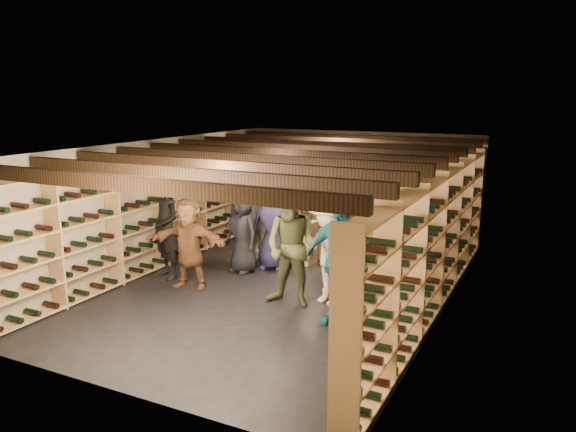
% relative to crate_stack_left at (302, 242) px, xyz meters
% --- Properties ---
extents(ground, '(8.00, 8.00, 0.00)m').
position_rel_crate_stack_left_xyz_m(ground, '(0.22, -1.31, -0.42)').
color(ground, black).
rests_on(ground, ground).
extents(walls, '(5.52, 8.02, 2.40)m').
position_rel_crate_stack_left_xyz_m(walls, '(0.22, -1.31, 0.78)').
color(walls, tan).
rests_on(walls, ground).
extents(ceiling, '(5.50, 8.00, 0.01)m').
position_rel_crate_stack_left_xyz_m(ceiling, '(0.22, -1.31, 1.98)').
color(ceiling, beige).
rests_on(ceiling, walls).
extents(ceiling_joists, '(5.40, 7.12, 0.18)m').
position_rel_crate_stack_left_xyz_m(ceiling_joists, '(0.22, -1.31, 1.84)').
color(ceiling_joists, black).
rests_on(ceiling_joists, ground).
extents(wine_rack_left, '(0.32, 7.50, 2.15)m').
position_rel_crate_stack_left_xyz_m(wine_rack_left, '(-2.35, -1.31, 0.65)').
color(wine_rack_left, tan).
rests_on(wine_rack_left, ground).
extents(wine_rack_right, '(0.32, 7.50, 2.15)m').
position_rel_crate_stack_left_xyz_m(wine_rack_right, '(2.79, -1.31, 0.65)').
color(wine_rack_right, tan).
rests_on(wine_rack_right, ground).
extents(wine_rack_back, '(4.70, 0.30, 2.15)m').
position_rel_crate_stack_left_xyz_m(wine_rack_back, '(0.22, 2.52, 0.65)').
color(wine_rack_back, tan).
rests_on(wine_rack_back, ground).
extents(crate_stack_left, '(0.54, 0.39, 0.85)m').
position_rel_crate_stack_left_xyz_m(crate_stack_left, '(0.00, 0.00, 0.00)').
color(crate_stack_left, tan).
rests_on(crate_stack_left, ground).
extents(crate_stack_right, '(0.57, 0.45, 0.68)m').
position_rel_crate_stack_left_xyz_m(crate_stack_right, '(0.50, 0.44, -0.08)').
color(crate_stack_right, tan).
rests_on(crate_stack_right, ground).
extents(crate_loose, '(0.56, 0.43, 0.17)m').
position_rel_crate_stack_left_xyz_m(crate_loose, '(1.56, -0.01, -0.34)').
color(crate_loose, tan).
rests_on(crate_loose, ground).
extents(person_0, '(0.84, 0.67, 1.49)m').
position_rel_crate_stack_left_xyz_m(person_0, '(-0.77, -0.98, 0.32)').
color(person_0, black).
rests_on(person_0, ground).
extents(person_1, '(0.76, 0.65, 1.78)m').
position_rel_crate_stack_left_xyz_m(person_1, '(-1.79, -1.86, 0.46)').
color(person_1, black).
rests_on(person_1, ground).
extents(person_2, '(0.91, 0.71, 1.87)m').
position_rel_crate_stack_left_xyz_m(person_2, '(0.80, -2.08, 0.51)').
color(person_2, '#525732').
rests_on(person_2, ground).
extents(person_3, '(1.24, 0.92, 1.71)m').
position_rel_crate_stack_left_xyz_m(person_3, '(1.26, -1.75, 0.43)').
color(person_3, beige).
rests_on(person_3, ground).
extents(person_4, '(1.18, 0.71, 1.89)m').
position_rel_crate_stack_left_xyz_m(person_4, '(1.71, -2.44, 0.52)').
color(person_4, '#1F6676').
rests_on(person_4, ground).
extents(person_5, '(1.51, 0.66, 1.57)m').
position_rel_crate_stack_left_xyz_m(person_5, '(-1.13, -2.12, 0.36)').
color(person_5, brown).
rests_on(person_5, ground).
extents(person_6, '(0.91, 0.66, 1.71)m').
position_rel_crate_stack_left_xyz_m(person_6, '(-0.34, -0.56, 0.43)').
color(person_6, '#221F45').
rests_on(person_6, ground).
extents(person_8, '(0.81, 0.68, 1.48)m').
position_rel_crate_stack_left_xyz_m(person_8, '(0.71, -0.10, 0.32)').
color(person_8, '#422018').
rests_on(person_8, ground).
extents(person_9, '(1.20, 0.82, 1.71)m').
position_rel_crate_stack_left_xyz_m(person_9, '(-0.84, -0.24, 0.43)').
color(person_9, '#AAA89A').
rests_on(person_9, ground).
extents(person_10, '(1.09, 0.59, 1.77)m').
position_rel_crate_stack_left_xyz_m(person_10, '(-0.34, -0.01, 0.46)').
color(person_10, '#224724').
rests_on(person_10, ground).
extents(person_11, '(1.60, 0.86, 1.65)m').
position_rel_crate_stack_left_xyz_m(person_11, '(1.74, -0.01, 0.40)').
color(person_11, '#8E5E90').
rests_on(person_11, ground).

